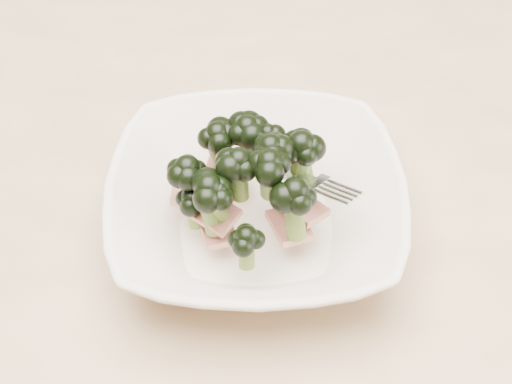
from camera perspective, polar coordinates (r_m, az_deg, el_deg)
dining_table at (r=0.76m, az=-6.89°, el=-5.75°), size 1.20×0.80×0.75m
broccoli_dish at (r=0.63m, az=-0.07°, el=-0.72°), size 0.26×0.26×0.12m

